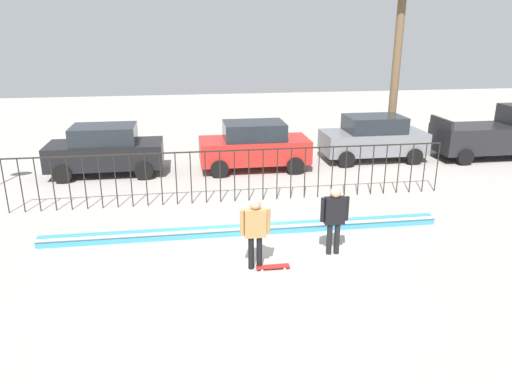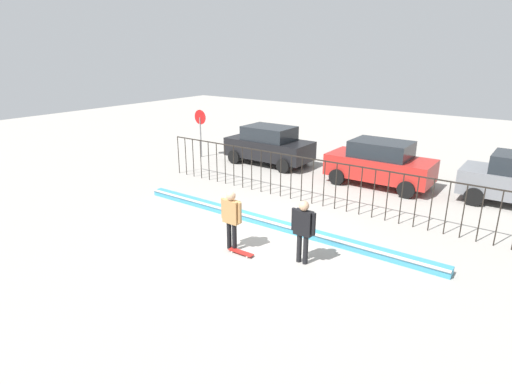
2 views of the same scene
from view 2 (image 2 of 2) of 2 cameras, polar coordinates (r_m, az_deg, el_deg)
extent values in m
plane|color=#9E9991|center=(13.18, 0.12, -5.87)|extent=(60.00, 60.00, 0.00)
cube|color=teal|center=(13.78, 2.22, -4.24)|extent=(11.00, 0.36, 0.22)
cylinder|color=#B2B2B7|center=(13.60, 1.80, -4.05)|extent=(11.00, 0.09, 0.09)
cylinder|color=black|center=(19.82, -10.43, 4.95)|extent=(0.04, 0.04, 1.73)
cylinder|color=black|center=(19.49, -9.48, 4.78)|extent=(0.04, 0.04, 1.73)
cylinder|color=black|center=(19.17, -8.49, 4.59)|extent=(0.04, 0.04, 1.73)
cylinder|color=black|center=(18.85, -7.47, 4.40)|extent=(0.04, 0.04, 1.73)
cylinder|color=black|center=(18.54, -6.41, 4.20)|extent=(0.04, 0.04, 1.73)
cylinder|color=black|center=(18.24, -5.32, 3.99)|extent=(0.04, 0.04, 1.73)
cylinder|color=black|center=(17.94, -4.19, 3.77)|extent=(0.04, 0.04, 1.73)
cylinder|color=black|center=(17.66, -3.03, 3.55)|extent=(0.04, 0.04, 1.73)
cylinder|color=black|center=(17.38, -1.83, 3.31)|extent=(0.04, 0.04, 1.73)
cylinder|color=black|center=(17.10, -0.59, 3.07)|extent=(0.04, 0.04, 1.73)
cylinder|color=black|center=(16.84, 0.68, 2.82)|extent=(0.04, 0.04, 1.73)
cylinder|color=black|center=(16.58, 2.00, 2.56)|extent=(0.04, 0.04, 1.73)
cylinder|color=black|center=(16.34, 3.36, 2.29)|extent=(0.04, 0.04, 1.73)
cylinder|color=black|center=(16.10, 4.75, 2.00)|extent=(0.04, 0.04, 1.73)
cylinder|color=black|center=(15.88, 6.19, 1.71)|extent=(0.04, 0.04, 1.73)
cylinder|color=black|center=(15.66, 7.67, 1.42)|extent=(0.04, 0.04, 1.73)
cylinder|color=black|center=(15.46, 9.18, 1.11)|extent=(0.04, 0.04, 1.73)
cylinder|color=black|center=(15.27, 10.74, 0.79)|extent=(0.04, 0.04, 1.73)
cylinder|color=black|center=(15.09, 12.33, 0.46)|extent=(0.04, 0.04, 1.73)
cylinder|color=black|center=(14.92, 13.96, 0.13)|extent=(0.04, 0.04, 1.73)
cylinder|color=black|center=(14.77, 15.62, -0.21)|extent=(0.04, 0.04, 1.73)
cylinder|color=black|center=(14.63, 17.32, -0.56)|extent=(0.04, 0.04, 1.73)
cylinder|color=black|center=(14.50, 19.05, -0.91)|extent=(0.04, 0.04, 1.73)
cylinder|color=black|center=(14.38, 20.81, -1.27)|extent=(0.04, 0.04, 1.73)
cylinder|color=black|center=(14.28, 22.60, -1.63)|extent=(0.04, 0.04, 1.73)
cylinder|color=black|center=(14.20, 24.41, -2.00)|extent=(0.04, 0.04, 1.73)
cylinder|color=black|center=(14.13, 26.24, -2.37)|extent=(0.04, 0.04, 1.73)
cylinder|color=black|center=(14.08, 28.09, -2.74)|extent=(0.04, 0.04, 1.73)
cylinder|color=black|center=(14.04, 29.95, -3.11)|extent=(0.04, 0.04, 1.73)
cube|color=black|center=(15.44, 7.80, 4.42)|extent=(14.00, 0.04, 0.04)
cylinder|color=black|center=(12.23, -3.65, -5.84)|extent=(0.14, 0.14, 0.82)
cylinder|color=black|center=(12.11, -2.93, -6.07)|extent=(0.14, 0.14, 0.82)
cube|color=#A87A47|center=(11.88, -3.36, -2.67)|extent=(0.50, 0.21, 0.68)
sphere|color=tan|center=(11.71, -3.40, -0.52)|extent=(0.27, 0.27, 0.27)
cylinder|color=#A87A47|center=(12.05, -4.48, -2.20)|extent=(0.11, 0.11, 0.61)
cylinder|color=#A87A47|center=(11.69, -2.21, -2.83)|extent=(0.11, 0.11, 0.61)
cube|color=#A51E19|center=(12.02, -2.06, -8.11)|extent=(0.80, 0.20, 0.02)
cylinder|color=silver|center=(11.94, -0.80, -8.48)|extent=(0.05, 0.03, 0.05)
cylinder|color=silver|center=(11.83, -1.24, -8.75)|extent=(0.05, 0.03, 0.05)
cylinder|color=silver|center=(12.24, -2.84, -7.79)|extent=(0.05, 0.03, 0.05)
cylinder|color=silver|center=(12.13, -3.29, -8.05)|extent=(0.05, 0.03, 0.05)
cylinder|color=black|center=(11.52, 5.85, -7.50)|extent=(0.14, 0.14, 0.83)
cylinder|color=black|center=(11.44, 6.71, -7.74)|extent=(0.14, 0.14, 0.83)
cube|color=black|center=(11.17, 6.42, -4.15)|extent=(0.50, 0.22, 0.68)
sphere|color=tan|center=(10.99, 6.51, -1.87)|extent=(0.27, 0.27, 0.27)
cylinder|color=black|center=(11.29, 5.08, -3.64)|extent=(0.11, 0.11, 0.61)
cylinder|color=black|center=(11.02, 7.80, -4.33)|extent=(0.11, 0.11, 0.61)
cube|color=black|center=(21.12, 1.77, 5.89)|extent=(4.30, 1.90, 0.90)
cube|color=#1E2328|center=(20.96, 1.79, 7.97)|extent=(2.37, 1.71, 0.66)
cylinder|color=black|center=(21.27, 6.48, 4.62)|extent=(0.68, 0.22, 0.68)
cylinder|color=black|center=(19.68, 3.72, 3.55)|extent=(0.68, 0.22, 0.68)
cylinder|color=black|center=(22.80, 0.06, 5.71)|extent=(0.68, 0.22, 0.68)
cylinder|color=black|center=(21.33, -2.94, 4.77)|extent=(0.68, 0.22, 0.68)
cube|color=#B2231E|center=(18.46, 16.34, 3.24)|extent=(4.30, 1.90, 0.90)
cube|color=#1E2328|center=(18.27, 16.57, 5.59)|extent=(2.37, 1.71, 0.66)
cylinder|color=black|center=(19.06, 21.33, 1.76)|extent=(0.68, 0.22, 0.68)
cylinder|color=black|center=(17.29, 19.63, 0.30)|extent=(0.68, 0.22, 0.68)
cylinder|color=black|center=(19.93, 13.25, 3.28)|extent=(0.68, 0.22, 0.68)
cylinder|color=black|center=(18.25, 10.88, 2.02)|extent=(0.68, 0.22, 0.68)
cylinder|color=black|center=(19.27, 28.31, 0.96)|extent=(0.68, 0.22, 0.68)
cylinder|color=black|center=(17.46, 27.35, -0.57)|extent=(0.68, 0.22, 0.68)
cylinder|color=slate|center=(22.70, -7.48, 7.32)|extent=(0.07, 0.07, 2.10)
cylinder|color=red|center=(22.53, -7.56, 10.00)|extent=(0.76, 0.02, 0.76)
camera|label=1|loc=(8.75, -66.50, 7.56)|focal=34.11mm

